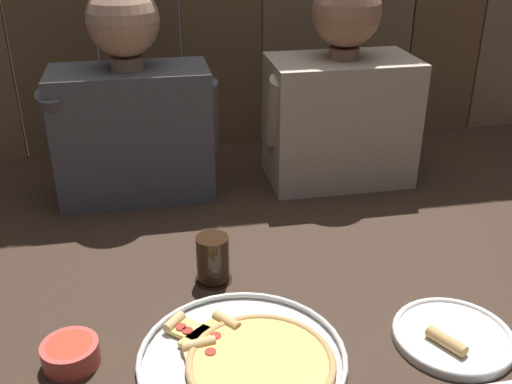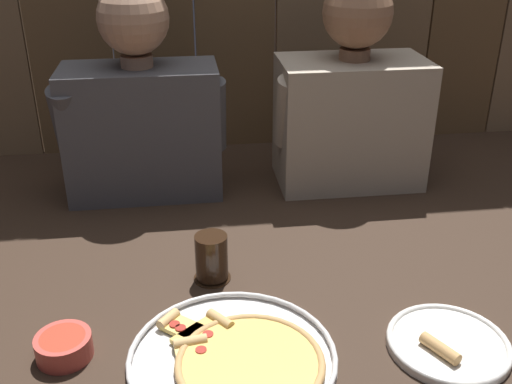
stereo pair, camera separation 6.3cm
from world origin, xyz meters
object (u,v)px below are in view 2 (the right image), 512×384
at_px(pizza_tray, 237,358).
at_px(dinner_plate, 448,344).
at_px(diner_right, 352,96).
at_px(dipping_bowl, 64,345).
at_px(diner_left, 141,103).
at_px(drinking_glass, 212,258).

distance_m(pizza_tray, dinner_plate, 0.38).
bearing_deg(diner_right, dipping_bowl, -136.38).
bearing_deg(diner_left, diner_right, 0.02).
xyz_separation_m(dipping_bowl, diner_left, (0.12, 0.65, 0.23)).
xyz_separation_m(drinking_glass, diner_right, (0.41, 0.45, 0.19)).
height_order(dipping_bowl, diner_left, diner_left).
bearing_deg(dinner_plate, diner_left, 127.42).
relative_size(diner_left, diner_right, 0.99).
xyz_separation_m(drinking_glass, diner_left, (-0.15, 0.45, 0.20)).
distance_m(dinner_plate, diner_right, 0.76).
distance_m(drinking_glass, dipping_bowl, 0.34).
distance_m(drinking_glass, diner_left, 0.51).
xyz_separation_m(pizza_tray, dinner_plate, (0.38, -0.01, -0.00)).
relative_size(dinner_plate, drinking_glass, 2.11).
xyz_separation_m(dinner_plate, diner_left, (-0.55, 0.72, 0.24)).
height_order(pizza_tray, dinner_plate, dinner_plate).
relative_size(dipping_bowl, diner_right, 0.18).
relative_size(dipping_bowl, diner_left, 0.18).
distance_m(dinner_plate, dipping_bowl, 0.68).
distance_m(drinking_glass, diner_right, 0.64).
xyz_separation_m(dinner_plate, dipping_bowl, (-0.67, 0.07, 0.01)).
distance_m(diner_left, diner_right, 0.56).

